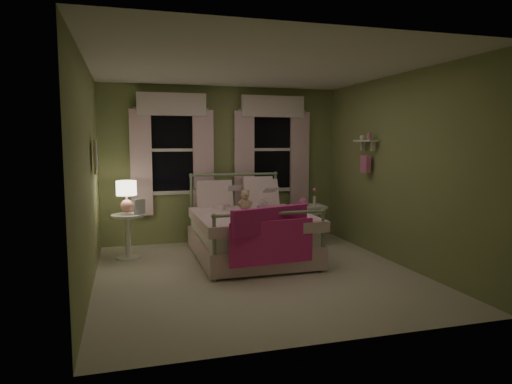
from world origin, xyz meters
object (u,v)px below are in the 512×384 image
object	(u,v)px
child_left	(224,188)
nightstand_right	(309,211)
teddy_bear	(245,201)
bed	(250,232)
table_lamp	(126,193)
nightstand_left	(128,230)
child_right	(260,192)

from	to	relation	value
child_left	nightstand_right	world-z (taller)	child_left
teddy_bear	nightstand_right	xyz separation A→B (m)	(1.15, 0.27, -0.24)
bed	table_lamp	bearing A→B (deg)	166.75
bed	teddy_bear	xyz separation A→B (m)	(-0.01, 0.27, 0.42)
bed	teddy_bear	size ratio (longest dim) A/B	6.57
bed	nightstand_right	xyz separation A→B (m)	(1.15, 0.55, 0.17)
child_left	nightstand_left	size ratio (longest dim) A/B	1.27
child_right	teddy_bear	world-z (taller)	child_right
bed	nightstand_left	world-z (taller)	bed
teddy_bear	nightstand_left	distance (m)	1.75
child_left	nightstand_right	bearing A→B (deg)	164.89
child_right	teddy_bear	size ratio (longest dim) A/B	2.20
child_left	child_right	bearing A→B (deg)	160.34
table_lamp	nightstand_right	xyz separation A→B (m)	(2.86, 0.14, -0.40)
table_lamp	nightstand_right	distance (m)	2.89
bed	nightstand_left	distance (m)	1.76
child_left	teddy_bear	xyz separation A→B (m)	(0.28, -0.16, -0.19)
teddy_bear	nightstand_right	bearing A→B (deg)	13.29
child_right	bed	bearing A→B (deg)	69.91
child_right	teddy_bear	xyz separation A→B (m)	(-0.28, -0.16, -0.12)
child_right	table_lamp	bearing A→B (deg)	13.12
child_right	nightstand_left	xyz separation A→B (m)	(-1.99, -0.03, -0.49)
table_lamp	child_right	bearing A→B (deg)	0.83
bed	nightstand_left	size ratio (longest dim) A/B	3.13
teddy_bear	nightstand_right	distance (m)	1.21
child_right	nightstand_left	distance (m)	2.05
child_left	nightstand_right	size ratio (longest dim) A/B	1.29
child_right	table_lamp	distance (m)	1.99
teddy_bear	table_lamp	distance (m)	1.72
child_right	nightstand_right	size ratio (longest dim) A/B	1.07
child_right	nightstand_left	size ratio (longest dim) A/B	1.05
nightstand_left	table_lamp	world-z (taller)	table_lamp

